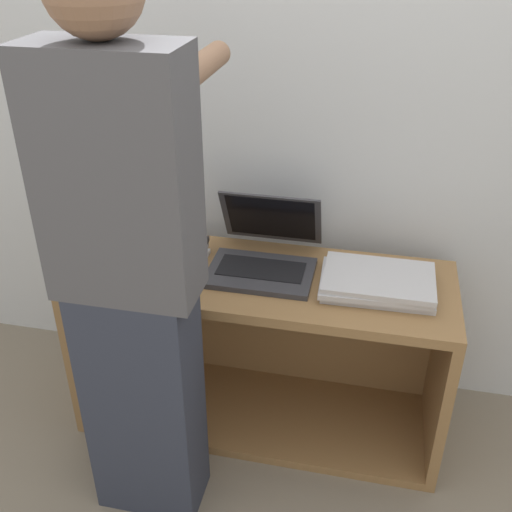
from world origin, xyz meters
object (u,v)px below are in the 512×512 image
Objects in this scene: laptop_stack_right at (377,282)px; person at (130,277)px; laptop_open at (264,254)px; laptop_stack_left at (151,256)px.

laptop_stack_right is 0.22× the size of person.
laptop_stack_right is at bearing 32.40° from person.
laptop_stack_right is at bearing -9.40° from laptop_open.
laptop_open is 0.41m from laptop_stack_left.
laptop_stack_right is (0.40, -0.07, -0.02)m from laptop_open.
person is at bearing -119.29° from laptop_open.
person is (0.12, -0.44, 0.19)m from laptop_stack_left.
laptop_open is 0.99× the size of laptop_stack_right.
person is at bearing -147.60° from laptop_stack_right.
laptop_open is at bearing 170.60° from laptop_stack_right.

